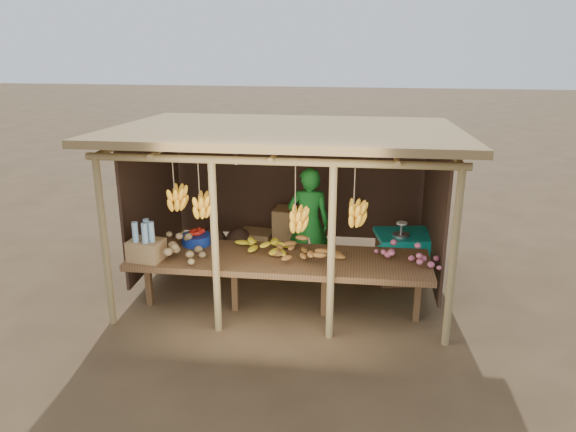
# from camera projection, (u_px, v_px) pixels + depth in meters

# --- Properties ---
(ground) EXTENTS (60.00, 60.00, 0.00)m
(ground) POSITION_uv_depth(u_px,v_px,m) (288.00, 282.00, 8.44)
(ground) COLOR brown
(ground) RESTS_ON ground
(stall_structure) EXTENTS (4.70, 3.50, 2.43)m
(stall_structure) POSITION_uv_depth(u_px,v_px,m) (285.00, 160.00, 7.73)
(stall_structure) COLOR #A08652
(stall_structure) RESTS_ON ground
(counter) EXTENTS (3.90, 1.05, 0.80)m
(counter) POSITION_uv_depth(u_px,v_px,m) (279.00, 261.00, 7.31)
(counter) COLOR brown
(counter) RESTS_ON ground
(potato_heap) EXTENTS (0.99, 0.61, 0.37)m
(potato_heap) POSITION_uv_depth(u_px,v_px,m) (167.00, 245.00, 7.22)
(potato_heap) COLOR olive
(potato_heap) RESTS_ON counter
(sweet_potato_heap) EXTENTS (0.93, 0.62, 0.35)m
(sweet_potato_heap) POSITION_uv_depth(u_px,v_px,m) (305.00, 246.00, 7.20)
(sweet_potato_heap) COLOR #9D6428
(sweet_potato_heap) RESTS_ON counter
(onion_heap) EXTENTS (0.83, 0.51, 0.36)m
(onion_heap) POSITION_uv_depth(u_px,v_px,m) (407.00, 250.00, 7.05)
(onion_heap) COLOR #C55F79
(onion_heap) RESTS_ON counter
(banana_pile) EXTENTS (0.65, 0.39, 0.35)m
(banana_pile) POSITION_uv_depth(u_px,v_px,m) (260.00, 240.00, 7.41)
(banana_pile) COLOR yellow
(banana_pile) RESTS_ON counter
(tomato_basin) EXTENTS (0.39, 0.39, 0.21)m
(tomato_basin) POSITION_uv_depth(u_px,v_px,m) (196.00, 238.00, 7.71)
(tomato_basin) COLOR navy
(tomato_basin) RESTS_ON counter
(bottle_box) EXTENTS (0.46, 0.39, 0.53)m
(bottle_box) POSITION_uv_depth(u_px,v_px,m) (146.00, 245.00, 7.16)
(bottle_box) COLOR #9E7646
(bottle_box) RESTS_ON counter
(vendor) EXTENTS (0.66, 0.46, 1.73)m
(vendor) POSITION_uv_depth(u_px,v_px,m) (309.00, 224.00, 8.34)
(vendor) COLOR #1A7724
(vendor) RESTS_ON ground
(tarp_crate) EXTENTS (0.91, 0.82, 0.96)m
(tarp_crate) POSITION_uv_depth(u_px,v_px,m) (403.00, 255.00, 8.41)
(tarp_crate) COLOR brown
(tarp_crate) RESTS_ON ground
(carton_stack) EXTENTS (1.12, 0.45, 0.83)m
(carton_stack) POSITION_uv_depth(u_px,v_px,m) (279.00, 236.00, 9.26)
(carton_stack) COLOR #9E7646
(carton_stack) RESTS_ON ground
(burlap_sacks) EXTENTS (0.91, 0.48, 0.65)m
(burlap_sacks) POSITION_uv_depth(u_px,v_px,m) (226.00, 243.00, 9.22)
(burlap_sacks) COLOR #402B1E
(burlap_sacks) RESTS_ON ground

